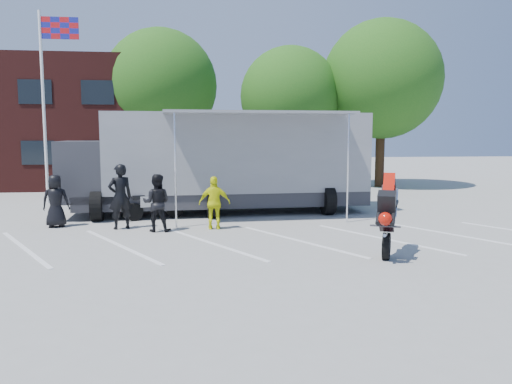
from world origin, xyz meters
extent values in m
plane|color=#969692|center=(0.00, 0.00, 0.00)|extent=(100.00, 100.00, 0.00)
cube|color=white|center=(0.00, 1.00, 0.01)|extent=(18.09, 13.33, 0.01)
cube|color=#461916|center=(-10.00, 18.00, 3.50)|extent=(18.00, 8.00, 7.00)
cylinder|color=white|center=(-6.50, 10.00, 4.00)|extent=(0.12, 0.12, 8.00)
cube|color=red|center=(-5.70, 10.00, 7.30)|extent=(1.50, 0.04, 0.90)
cylinder|color=#382314|center=(-2.00, 16.00, 1.62)|extent=(0.50, 0.50, 3.24)
sphere|color=#134E13|center=(-2.00, 16.00, 5.58)|extent=(6.12, 6.12, 6.12)
cylinder|color=#382314|center=(5.00, 15.00, 1.44)|extent=(0.50, 0.50, 2.88)
sphere|color=#134E13|center=(5.00, 15.00, 4.96)|extent=(5.44, 5.44, 5.44)
cylinder|color=#382314|center=(10.00, 14.50, 1.71)|extent=(0.50, 0.50, 3.42)
sphere|color=#134E13|center=(10.00, 14.50, 5.89)|extent=(6.46, 6.46, 6.46)
imported|color=black|center=(-4.58, 3.98, 0.83)|extent=(0.84, 0.58, 1.67)
imported|color=black|center=(-2.51, 3.43, 1.00)|extent=(0.86, 0.73, 2.01)
imported|color=black|center=(-1.37, 2.88, 0.87)|extent=(0.90, 0.74, 1.73)
imported|color=#EEF50C|center=(0.36, 3.02, 0.82)|extent=(0.97, 0.44, 1.63)
camera|label=1|loc=(-0.23, -12.17, 2.90)|focal=35.00mm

